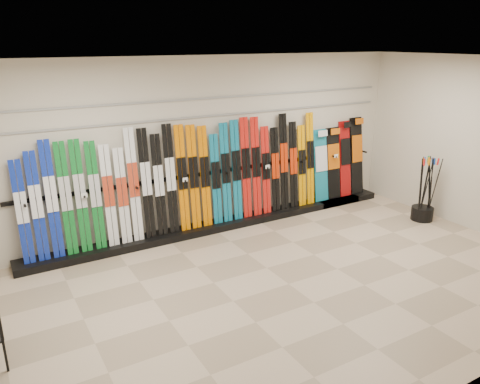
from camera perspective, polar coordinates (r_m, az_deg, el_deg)
floor at (r=6.67m, az=5.96°, el=-11.09°), size 8.00×8.00×0.00m
back_wall at (r=8.15m, az=-4.08°, el=5.75°), size 8.00×0.00×8.00m
ceiling at (r=5.83m, az=6.96°, el=15.61°), size 8.00×8.00×0.00m
ski_rack_base at (r=8.49m, az=-1.84°, el=-3.89°), size 8.00×0.40×0.12m
skis at (r=7.95m, az=-6.25°, el=1.46°), size 5.37×0.20×1.83m
snowboards at (r=9.81m, az=11.99°, el=3.73°), size 1.28×0.24×1.59m
pole_bin at (r=9.44m, az=21.30°, el=-2.45°), size 0.40×0.40×0.25m
ski_poles at (r=9.30m, az=21.78°, el=0.36°), size 0.38×0.29×1.18m
slatwall_rail_0 at (r=8.04m, az=-4.09°, el=9.20°), size 7.60×0.02×0.03m
slatwall_rail_1 at (r=8.00m, az=-4.14°, el=11.32°), size 7.60×0.02×0.03m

